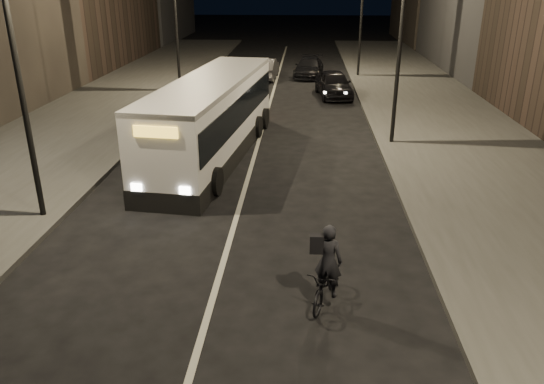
# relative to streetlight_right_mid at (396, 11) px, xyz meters

# --- Properties ---
(ground) EXTENTS (180.00, 180.00, 0.00)m
(ground) POSITION_rel_streetlight_right_mid_xyz_m (-5.33, -12.00, -5.36)
(ground) COLOR black
(ground) RESTS_ON ground
(sidewalk_right) EXTENTS (7.00, 70.00, 0.16)m
(sidewalk_right) POSITION_rel_streetlight_right_mid_xyz_m (3.17, 2.00, -5.28)
(sidewalk_right) COLOR #353432
(sidewalk_right) RESTS_ON ground
(sidewalk_left) EXTENTS (7.00, 70.00, 0.16)m
(sidewalk_left) POSITION_rel_streetlight_right_mid_xyz_m (-13.83, 2.00, -5.28)
(sidewalk_left) COLOR #353432
(sidewalk_left) RESTS_ON ground
(streetlight_right_mid) EXTENTS (1.20, 0.44, 8.12)m
(streetlight_right_mid) POSITION_rel_streetlight_right_mid_xyz_m (0.00, 0.00, 0.00)
(streetlight_right_mid) COLOR black
(streetlight_right_mid) RESTS_ON sidewalk_right
(streetlight_left_near) EXTENTS (1.20, 0.44, 8.12)m
(streetlight_left_near) POSITION_rel_streetlight_right_mid_xyz_m (-10.66, -8.00, 0.00)
(streetlight_left_near) COLOR black
(streetlight_left_near) RESTS_ON sidewalk_left
(city_bus) EXTENTS (3.65, 11.42, 3.03)m
(city_bus) POSITION_rel_streetlight_right_mid_xyz_m (-6.93, -1.81, -3.71)
(city_bus) COLOR silver
(city_bus) RESTS_ON ground
(cyclist_on_bicycle) EXTENTS (1.10, 1.81, 1.97)m
(cyclist_on_bicycle) POSITION_rel_streetlight_right_mid_xyz_m (-2.84, -11.81, -4.70)
(cyclist_on_bicycle) COLOR black
(cyclist_on_bicycle) RESTS_ON ground
(car_near) EXTENTS (2.33, 4.60, 1.50)m
(car_near) POSITION_rel_streetlight_right_mid_xyz_m (-1.73, 9.47, -4.61)
(car_near) COLOR black
(car_near) RESTS_ON ground
(car_mid) EXTENTS (1.71, 4.31, 1.39)m
(car_mid) POSITION_rel_streetlight_right_mid_xyz_m (-6.13, 15.02, -4.66)
(car_mid) COLOR #3A3A3D
(car_mid) RESTS_ON ground
(car_far) EXTENTS (2.28, 4.62, 1.29)m
(car_far) POSITION_rel_streetlight_right_mid_xyz_m (-3.15, 16.03, -4.72)
(car_far) COLOR black
(car_far) RESTS_ON ground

